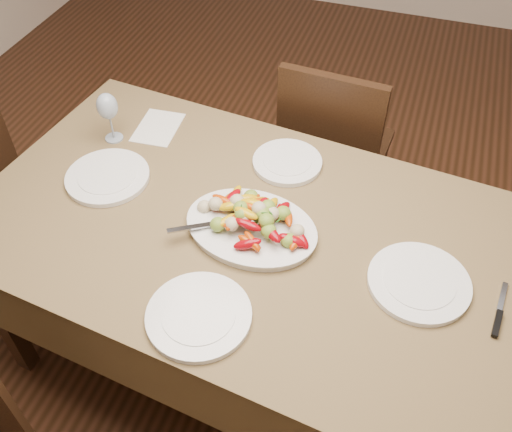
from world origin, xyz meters
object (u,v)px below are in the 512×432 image
at_px(chair_far, 337,148).
at_px(serving_platter, 251,229).
at_px(plate_left, 108,177).
at_px(plate_right, 419,283).
at_px(plate_near, 199,316).
at_px(dining_table, 256,301).
at_px(wine_glass, 109,116).
at_px(plate_far, 287,162).

relative_size(chair_far, serving_platter, 2.32).
distance_m(chair_far, plate_left, 1.05).
xyz_separation_m(serving_platter, plate_right, (0.52, -0.04, -0.00)).
xyz_separation_m(plate_right, plate_near, (-0.56, -0.31, 0.00)).
bearing_deg(dining_table, plate_left, 173.63).
bearing_deg(wine_glass, serving_platter, -23.91).
bearing_deg(plate_right, plate_left, 173.77).
bearing_deg(plate_right, plate_far, 142.69).
bearing_deg(plate_near, plate_far, 86.07).
bearing_deg(wine_glass, plate_right, -15.58).
height_order(dining_table, plate_left, plate_left).
distance_m(dining_table, chair_far, 0.84).
height_order(dining_table, plate_far, plate_far).
bearing_deg(plate_near, wine_glass, 133.68).
bearing_deg(serving_platter, plate_right, -4.56).
height_order(chair_far, plate_right, chair_far).
distance_m(chair_far, wine_glass, 1.01).
distance_m(plate_near, wine_glass, 0.87).
xyz_separation_m(chair_far, plate_near, (-0.14, -1.19, 0.29)).
bearing_deg(dining_table, plate_right, -6.08).
height_order(dining_table, wine_glass, wine_glass).
bearing_deg(plate_far, plate_left, -154.28).
bearing_deg(chair_far, dining_table, 87.50).
height_order(plate_far, plate_near, same).
bearing_deg(plate_left, plate_far, 25.72).
bearing_deg(serving_platter, plate_left, 172.18).
xyz_separation_m(chair_far, plate_left, (-0.66, -0.76, 0.29)).
bearing_deg(serving_platter, wine_glass, 156.09).
relative_size(plate_left, wine_glass, 1.39).
bearing_deg(chair_far, plate_near, 87.48).
height_order(plate_right, plate_far, same).
distance_m(plate_left, plate_far, 0.62).
relative_size(serving_platter, plate_far, 1.68).
xyz_separation_m(plate_far, plate_near, (-0.05, -0.69, 0.00)).
bearing_deg(chair_far, wine_glass, 41.22).
distance_m(plate_left, plate_right, 1.07).
distance_m(plate_far, plate_near, 0.69).
bearing_deg(plate_far, wine_glass, -174.31).
distance_m(dining_table, plate_near, 0.53).
relative_size(serving_platter, plate_near, 1.40).
bearing_deg(serving_platter, chair_far, 82.54).
bearing_deg(chair_far, plate_far, 83.48).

